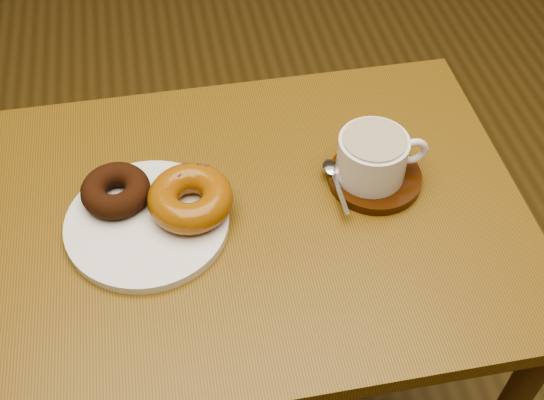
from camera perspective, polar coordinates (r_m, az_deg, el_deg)
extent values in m
plane|color=#53401A|center=(1.70, 5.37, -10.17)|extent=(6.00, 6.00, 0.00)
cube|color=brown|center=(0.98, -1.15, -1.48)|extent=(0.77, 0.58, 0.03)
cylinder|color=#482F14|center=(1.43, -16.38, -4.87)|extent=(0.04, 0.04, 0.68)
cylinder|color=#482F14|center=(1.47, 10.67, -1.07)|extent=(0.04, 0.04, 0.68)
cylinder|color=white|center=(0.96, -10.39, -1.89)|extent=(0.27, 0.27, 0.01)
torus|color=black|center=(0.97, -12.95, 0.79)|extent=(0.10, 0.10, 0.04)
torus|color=#91530F|center=(0.94, -6.85, 0.16)|extent=(0.13, 0.13, 0.04)
cube|color=#462817|center=(0.93, -4.66, 1.25)|extent=(0.01, 0.01, 0.00)
cube|color=#462817|center=(0.94, -5.03, 1.94)|extent=(0.01, 0.01, 0.00)
cube|color=#462817|center=(0.95, -5.75, 2.42)|extent=(0.01, 0.01, 0.00)
cube|color=#462817|center=(0.95, -6.70, 2.60)|extent=(0.01, 0.01, 0.00)
cube|color=#462817|center=(0.95, -7.70, 2.46)|extent=(0.01, 0.01, 0.00)
cube|color=#462817|center=(0.95, -8.55, 2.01)|extent=(0.01, 0.01, 0.00)
cube|color=#462817|center=(0.94, -9.10, 1.35)|extent=(0.01, 0.01, 0.00)
cube|color=#462817|center=(0.93, -9.24, 0.59)|extent=(0.01, 0.01, 0.00)
cube|color=#462817|center=(0.92, -8.93, -0.13)|extent=(0.01, 0.01, 0.00)
cube|color=#462817|center=(0.91, -8.21, -0.65)|extent=(0.01, 0.01, 0.00)
cube|color=#462817|center=(0.90, -7.22, -0.85)|extent=(0.01, 0.01, 0.00)
cube|color=#462817|center=(0.90, -6.17, -0.70)|extent=(0.01, 0.01, 0.00)
cube|color=#462817|center=(0.91, -5.29, -0.22)|extent=(0.01, 0.01, 0.00)
cube|color=#462817|center=(0.92, -4.75, 0.48)|extent=(0.01, 0.01, 0.00)
cylinder|color=#351807|center=(1.01, 8.58, 1.88)|extent=(0.17, 0.17, 0.01)
cylinder|color=white|center=(0.98, 8.36, 3.56)|extent=(0.10, 0.10, 0.07)
cylinder|color=brown|center=(0.96, 8.60, 5.02)|extent=(0.09, 0.09, 0.00)
torus|color=white|center=(0.99, 11.68, 4.01)|extent=(0.05, 0.01, 0.05)
ellipsoid|color=silver|center=(1.00, 4.93, 2.75)|extent=(0.02, 0.03, 0.01)
cube|color=silver|center=(0.97, 5.65, 0.72)|extent=(0.01, 0.09, 0.00)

